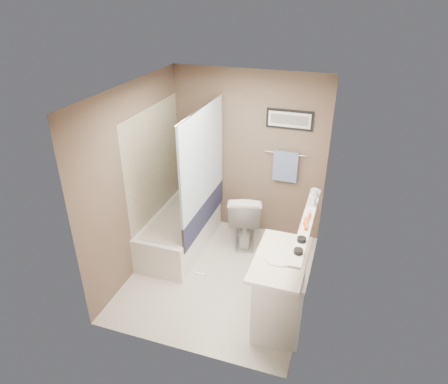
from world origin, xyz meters
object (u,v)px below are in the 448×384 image
(vanity, at_px, (279,290))
(hair_brush_back, at_px, (307,219))
(toilet, at_px, (245,216))
(bathtub, at_px, (180,231))
(hair_brush_front, at_px, (306,224))
(glass_jar, at_px, (314,193))
(candle_bowl_near, at_px, (298,251))
(soap_bottle, at_px, (312,199))
(candle_bowl_far, at_px, (302,239))

(vanity, xyz_separation_m, hair_brush_back, (0.19, 0.36, 0.74))
(toilet, relative_size, hair_brush_back, 3.72)
(bathtub, height_order, toilet, toilet)
(toilet, relative_size, hair_brush_front, 3.72)
(toilet, bearing_deg, bathtub, 13.94)
(hair_brush_front, bearing_deg, hair_brush_back, 90.00)
(hair_brush_front, height_order, glass_jar, glass_jar)
(bathtub, height_order, hair_brush_back, hair_brush_back)
(candle_bowl_near, xyz_separation_m, soap_bottle, (0.00, 0.96, 0.06))
(vanity, relative_size, soap_bottle, 5.43)
(toilet, bearing_deg, candle_bowl_near, 106.72)
(vanity, height_order, candle_bowl_far, candle_bowl_far)
(vanity, distance_m, hair_brush_front, 0.80)
(toilet, height_order, candle_bowl_far, candle_bowl_far)
(candle_bowl_far, xyz_separation_m, soap_bottle, (0.00, 0.76, 0.06))
(hair_brush_back, height_order, soap_bottle, soap_bottle)
(candle_bowl_far, distance_m, glass_jar, 0.98)
(bathtub, distance_m, candle_bowl_near, 2.31)
(hair_brush_front, relative_size, soap_bottle, 1.33)
(toilet, relative_size, candle_bowl_far, 9.09)
(bathtub, bearing_deg, vanity, -29.98)
(bathtub, xyz_separation_m, candle_bowl_near, (1.79, -1.17, 0.89))
(candle_bowl_far, height_order, hair_brush_back, hair_brush_back)
(candle_bowl_far, height_order, soap_bottle, soap_bottle)
(bathtub, bearing_deg, toilet, 28.15)
(bathtub, bearing_deg, soap_bottle, -6.65)
(hair_brush_back, xyz_separation_m, glass_jar, (0.00, 0.57, 0.03))
(bathtub, bearing_deg, candle_bowl_near, -33.22)
(candle_bowl_near, height_order, candle_bowl_far, same)
(vanity, relative_size, hair_brush_front, 4.09)
(vanity, height_order, soap_bottle, soap_bottle)
(toilet, height_order, vanity, toilet)
(vanity, height_order, candle_bowl_near, candle_bowl_near)
(candle_bowl_near, xyz_separation_m, candle_bowl_far, (0.00, 0.20, 0.00))
(vanity, bearing_deg, candle_bowl_far, -19.10)
(candle_bowl_near, distance_m, glass_jar, 1.18)
(hair_brush_front, height_order, soap_bottle, soap_bottle)
(hair_brush_front, distance_m, glass_jar, 0.67)
(soap_bottle, bearing_deg, bathtub, 173.27)
(candle_bowl_near, height_order, glass_jar, glass_jar)
(candle_bowl_near, bearing_deg, hair_brush_back, 90.00)
(soap_bottle, bearing_deg, hair_brush_back, -90.00)
(bathtub, distance_m, soap_bottle, 2.03)
(candle_bowl_near, bearing_deg, hair_brush_front, 90.00)
(candle_bowl_near, distance_m, hair_brush_back, 0.61)
(candle_bowl_far, xyz_separation_m, hair_brush_back, (0.00, 0.40, 0.00))
(hair_brush_front, relative_size, hair_brush_back, 1.00)
(hair_brush_back, distance_m, soap_bottle, 0.36)
(glass_jar, bearing_deg, hair_brush_back, -90.00)
(bathtub, distance_m, hair_brush_back, 2.07)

